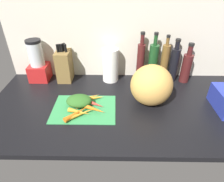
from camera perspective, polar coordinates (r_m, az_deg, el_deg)
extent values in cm
cube|color=black|center=(122.24, 4.35, -4.25)|extent=(170.00, 80.00, 3.00)
cube|color=beige|center=(142.15, 4.12, 15.66)|extent=(170.00, 3.00, 60.00)
cube|color=#338C4C|center=(117.60, -8.17, -5.10)|extent=(37.27, 27.34, 0.80)
cone|color=orange|center=(118.87, -11.23, -4.10)|extent=(8.47, 9.57, 2.10)
cone|color=orange|center=(111.94, -10.37, -6.41)|extent=(13.06, 14.21, 2.94)
cone|color=orange|center=(113.76, -5.95, -5.03)|extent=(17.45, 11.01, 3.57)
cone|color=orange|center=(122.72, -4.98, -1.99)|extent=(11.63, 5.38, 2.74)
cone|color=orange|center=(123.34, -7.41, -2.02)|extent=(17.24, 10.11, 2.55)
cone|color=red|center=(117.60, -5.64, -3.55)|extent=(15.00, 10.49, 3.59)
cone|color=orange|center=(113.01, -9.70, -6.01)|extent=(13.17, 6.29, 2.56)
cone|color=orange|center=(111.86, -8.81, -6.52)|extent=(15.87, 11.80, 2.15)
ellipsoid|color=#2D6023|center=(118.14, -9.64, -2.86)|extent=(15.23, 11.71, 6.44)
ellipsoid|color=gold|center=(117.12, 11.48, 1.65)|extent=(24.89, 22.67, 25.27)
cube|color=brown|center=(145.83, -13.73, 7.23)|extent=(9.79, 15.02, 22.07)
cylinder|color=black|center=(139.74, -15.75, 11.96)|extent=(1.43, 1.43, 5.50)
cylinder|color=black|center=(139.89, -15.14, 12.07)|extent=(1.55, 1.55, 5.50)
cylinder|color=black|center=(139.75, -14.56, 12.14)|extent=(1.75, 1.75, 5.50)
cylinder|color=black|center=(140.72, -13.87, 12.38)|extent=(2.04, 2.04, 5.50)
cylinder|color=black|center=(138.65, -13.48, 12.12)|extent=(1.64, 1.64, 5.50)
cube|color=red|center=(153.31, -20.39, 5.19)|extent=(13.58, 13.58, 11.76)
cylinder|color=silver|center=(147.67, -21.46, 10.05)|extent=(10.18, 10.18, 16.67)
cylinder|color=black|center=(144.64, -22.21, 13.39)|extent=(10.39, 10.39, 1.80)
cylinder|color=white|center=(140.18, -0.46, 7.60)|extent=(11.29, 11.29, 24.15)
cylinder|color=#471919|center=(141.76, 8.31, 8.19)|extent=(5.47, 5.47, 27.01)
cylinder|color=#471919|center=(135.57, 8.89, 14.69)|extent=(2.65, 2.65, 6.89)
cylinder|color=black|center=(134.31, 9.05, 16.40)|extent=(3.04, 3.04, 1.60)
cylinder|color=#19421E|center=(141.77, 11.84, 7.85)|extent=(6.57, 6.57, 27.16)
cylinder|color=#19421E|center=(135.55, 12.68, 14.37)|extent=(2.49, 2.49, 6.95)
cylinder|color=black|center=(134.29, 12.91, 16.09)|extent=(2.87, 2.87, 1.60)
cylinder|color=brown|center=(142.51, 15.02, 7.62)|extent=(5.44, 5.44, 27.49)
cylinder|color=brown|center=(136.56, 16.02, 13.81)|extent=(2.19, 2.19, 5.24)
cylinder|color=black|center=(135.54, 16.25, 15.16)|extent=(2.52, 2.52, 1.60)
cylinder|color=black|center=(147.24, 17.61, 7.27)|extent=(6.53, 6.53, 24.00)
cylinder|color=black|center=(141.80, 18.63, 12.62)|extent=(3.06, 3.06, 5.50)
cylinder|color=black|center=(140.69, 18.89, 13.96)|extent=(3.52, 3.52, 1.60)
cylinder|color=#471919|center=(149.15, 20.88, 6.19)|extent=(6.87, 6.87, 20.45)
cylinder|color=#471919|center=(144.00, 21.95, 10.98)|extent=(3.39, 3.39, 6.69)
cylinder|color=black|center=(142.64, 22.30, 12.51)|extent=(3.89, 3.89, 1.60)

